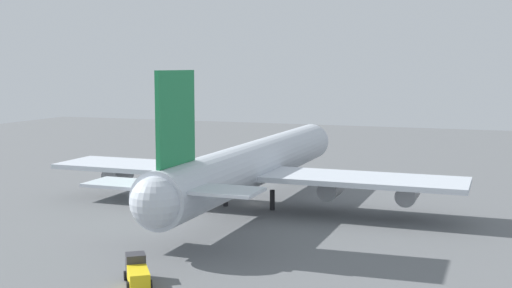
# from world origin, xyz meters

# --- Properties ---
(ground_plane) EXTENTS (261.87, 261.87, 0.00)m
(ground_plane) POSITION_xyz_m (0.00, 0.00, 0.00)
(ground_plane) COLOR slate
(cargo_airplane) EXTENTS (65.47, 59.93, 19.67)m
(cargo_airplane) POSITION_xyz_m (-0.25, -0.00, 5.95)
(cargo_airplane) COLOR silver
(cargo_airplane) RESTS_ON ground_plane
(fuel_truck) EXTENTS (5.34, 4.57, 2.46)m
(fuel_truck) POSITION_xyz_m (-37.46, -2.21, 1.20)
(fuel_truck) COLOR #333338
(fuel_truck) RESTS_ON ground_plane
(catering_truck) EXTENTS (5.57, 4.11, 2.31)m
(catering_truck) POSITION_xyz_m (17.26, 22.88, 1.08)
(catering_truck) COLOR silver
(catering_truck) RESTS_ON ground_plane
(safety_cone_nose) EXTENTS (0.49, 0.49, 0.70)m
(safety_cone_nose) POSITION_xyz_m (29.46, 0.98, 0.35)
(safety_cone_nose) COLOR orange
(safety_cone_nose) RESTS_ON ground_plane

